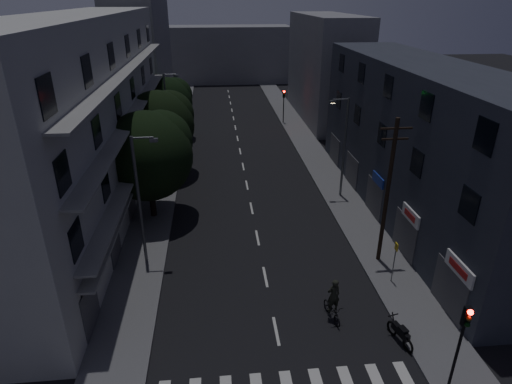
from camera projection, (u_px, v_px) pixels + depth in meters
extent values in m
plane|color=black|center=(243.00, 165.00, 41.94)|extent=(160.00, 160.00, 0.00)
cube|color=#565659|center=(165.00, 167.00, 41.23)|extent=(3.00, 90.00, 0.15)
cube|color=#565659|center=(318.00, 161.00, 42.59)|extent=(3.00, 90.00, 0.15)
cube|color=beige|center=(276.00, 331.00, 21.16)|extent=(0.15, 2.00, 0.01)
cube|color=beige|center=(265.00, 277.00, 25.22)|extent=(0.15, 2.00, 0.01)
cube|color=beige|center=(257.00, 238.00, 29.29)|extent=(0.15, 2.00, 0.01)
cube|color=beige|center=(252.00, 208.00, 33.36)|extent=(0.15, 2.00, 0.01)
cube|color=beige|center=(247.00, 185.00, 37.42)|extent=(0.15, 2.00, 0.01)
cube|color=beige|center=(243.00, 166.00, 41.49)|extent=(0.15, 2.00, 0.01)
cube|color=beige|center=(240.00, 151.00, 45.55)|extent=(0.15, 2.00, 0.01)
cube|color=beige|center=(238.00, 138.00, 49.62)|extent=(0.15, 2.00, 0.01)
cube|color=beige|center=(235.00, 128.00, 53.69)|extent=(0.15, 2.00, 0.01)
cube|color=beige|center=(233.00, 118.00, 57.75)|extent=(0.15, 2.00, 0.01)
cube|color=beige|center=(232.00, 110.00, 61.82)|extent=(0.15, 2.00, 0.01)
cube|color=beige|center=(230.00, 103.00, 65.88)|extent=(0.15, 2.00, 0.01)
cube|color=beige|center=(229.00, 97.00, 69.95)|extent=(0.15, 2.00, 0.01)
cube|color=beige|center=(228.00, 91.00, 74.02)|extent=(0.15, 2.00, 0.01)
cube|color=#AAABA6|center=(87.00, 116.00, 31.60)|extent=(6.00, 36.00, 14.00)
cube|color=black|center=(88.00, 297.00, 20.41)|extent=(0.06, 1.60, 1.60)
cube|color=black|center=(113.00, 234.00, 25.83)|extent=(0.06, 1.60, 1.60)
cube|color=black|center=(130.00, 192.00, 31.25)|extent=(0.06, 1.60, 1.60)
cube|color=black|center=(142.00, 163.00, 36.68)|extent=(0.06, 1.60, 1.60)
cube|color=black|center=(150.00, 142.00, 42.10)|extent=(0.06, 1.60, 1.60)
cube|color=black|center=(157.00, 125.00, 47.52)|extent=(0.06, 1.60, 1.60)
cube|color=black|center=(76.00, 240.00, 19.07)|extent=(0.06, 1.60, 1.60)
cube|color=black|center=(106.00, 186.00, 24.49)|extent=(0.06, 1.60, 1.60)
cube|color=black|center=(124.00, 151.00, 29.91)|extent=(0.06, 1.60, 1.60)
cube|color=black|center=(137.00, 127.00, 35.34)|extent=(0.06, 1.60, 1.60)
cube|color=black|center=(147.00, 110.00, 40.76)|extent=(0.06, 1.60, 1.60)
cube|color=black|center=(154.00, 96.00, 46.18)|extent=(0.06, 1.60, 1.60)
cube|color=black|center=(63.00, 173.00, 17.73)|extent=(0.06, 1.60, 1.60)
cube|color=black|center=(97.00, 132.00, 23.15)|extent=(0.06, 1.60, 1.60)
cube|color=black|center=(118.00, 106.00, 28.57)|extent=(0.06, 1.60, 1.60)
cube|color=black|center=(133.00, 88.00, 34.00)|extent=(0.06, 1.60, 1.60)
cube|color=black|center=(143.00, 75.00, 39.42)|extent=(0.06, 1.60, 1.60)
cube|color=black|center=(151.00, 66.00, 44.84)|extent=(0.06, 1.60, 1.60)
cube|color=black|center=(47.00, 96.00, 16.39)|extent=(0.06, 1.60, 1.60)
cube|color=black|center=(87.00, 71.00, 21.81)|extent=(0.06, 1.60, 1.60)
cube|color=black|center=(111.00, 56.00, 27.23)|extent=(0.06, 1.60, 1.60)
cube|color=black|center=(128.00, 46.00, 32.66)|extent=(0.06, 1.60, 1.60)
cube|color=black|center=(139.00, 39.00, 38.08)|extent=(0.06, 1.60, 1.60)
cube|color=black|center=(148.00, 33.00, 43.50)|extent=(0.06, 1.60, 1.60)
cube|color=gray|center=(140.00, 153.00, 33.17)|extent=(1.00, 32.40, 0.12)
cube|color=gray|center=(135.00, 112.00, 31.83)|extent=(1.00, 32.40, 0.12)
cube|color=gray|center=(129.00, 68.00, 30.49)|extent=(1.00, 32.40, 0.12)
cube|color=gray|center=(140.00, 164.00, 33.54)|extent=(0.80, 32.40, 0.12)
cube|color=#424247|center=(90.00, 307.00, 20.66)|extent=(0.06, 2.40, 2.40)
cube|color=#424247|center=(115.00, 242.00, 26.09)|extent=(0.06, 2.40, 2.40)
cube|color=#424247|center=(131.00, 200.00, 31.51)|extent=(0.06, 2.40, 2.40)
cube|color=#424247|center=(142.00, 170.00, 36.93)|extent=(0.06, 2.40, 2.40)
cube|color=#424247|center=(151.00, 147.00, 42.35)|extent=(0.06, 2.40, 2.40)
cube|color=#424247|center=(158.00, 130.00, 47.77)|extent=(0.06, 2.40, 2.40)
cube|color=#292D38|center=(419.00, 142.00, 30.79)|extent=(6.00, 28.00, 11.00)
cube|color=black|center=(469.00, 205.00, 19.79)|extent=(0.06, 1.40, 1.50)
cube|color=black|center=(417.00, 163.00, 24.76)|extent=(0.06, 1.40, 1.50)
cube|color=black|center=(382.00, 135.00, 29.73)|extent=(0.06, 1.40, 1.50)
cube|color=black|center=(357.00, 115.00, 34.70)|extent=(0.06, 1.40, 1.50)
cube|color=black|center=(339.00, 100.00, 39.67)|extent=(0.06, 1.40, 1.50)
cube|color=black|center=(485.00, 136.00, 18.41)|extent=(0.06, 1.40, 1.50)
cube|color=black|center=(426.00, 106.00, 23.38)|extent=(0.06, 1.40, 1.50)
cube|color=black|center=(388.00, 87.00, 28.35)|extent=(0.06, 1.40, 1.50)
cube|color=black|center=(361.00, 73.00, 33.31)|extent=(0.06, 1.40, 1.50)
cube|color=black|center=(342.00, 63.00, 38.28)|extent=(0.06, 1.40, 1.50)
cube|color=#424247|center=(449.00, 290.00, 21.84)|extent=(0.06, 3.00, 2.60)
cube|color=#424247|center=(404.00, 236.00, 26.81)|extent=(0.06, 3.00, 2.60)
cube|color=#424247|center=(374.00, 198.00, 31.78)|extent=(0.06, 3.00, 2.60)
cube|color=#424247|center=(352.00, 171.00, 36.75)|extent=(0.06, 3.00, 2.60)
cube|color=#424247|center=(335.00, 150.00, 41.72)|extent=(0.06, 3.00, 2.60)
cube|color=silver|center=(459.00, 268.00, 20.67)|extent=(0.12, 2.40, 0.80)
cube|color=#B21414|center=(458.00, 269.00, 20.66)|extent=(0.02, 1.60, 0.36)
cube|color=silver|center=(411.00, 216.00, 25.64)|extent=(0.12, 2.20, 0.80)
cube|color=#B21414|center=(410.00, 216.00, 25.63)|extent=(0.02, 1.40, 0.36)
cube|color=navy|center=(378.00, 180.00, 30.61)|extent=(0.12, 2.00, 0.70)
cube|color=slate|center=(142.00, 53.00, 58.28)|extent=(6.00, 20.00, 16.00)
cube|color=slate|center=(325.00, 68.00, 55.67)|extent=(6.00, 20.00, 13.00)
cube|color=slate|center=(225.00, 54.00, 80.51)|extent=(24.00, 8.00, 10.00)
cylinder|color=black|center=(151.00, 189.00, 31.13)|extent=(0.44, 0.44, 4.26)
sphere|color=black|center=(147.00, 156.00, 30.06)|extent=(6.39, 6.39, 6.39)
sphere|color=black|center=(161.00, 141.00, 30.53)|extent=(4.47, 4.47, 4.47)
sphere|color=black|center=(134.00, 153.00, 29.21)|extent=(4.15, 4.15, 4.15)
cylinder|color=black|center=(162.00, 152.00, 38.64)|extent=(0.44, 0.44, 4.11)
sphere|color=black|center=(159.00, 126.00, 37.61)|extent=(6.18, 6.18, 6.18)
sphere|color=black|center=(170.00, 115.00, 38.07)|extent=(4.33, 4.33, 4.33)
sphere|color=black|center=(149.00, 123.00, 36.79)|extent=(4.02, 4.02, 4.02)
cylinder|color=black|center=(169.00, 122.00, 48.39)|extent=(0.44, 0.44, 3.73)
sphere|color=black|center=(167.00, 103.00, 47.45)|extent=(5.57, 5.57, 5.57)
sphere|color=black|center=(175.00, 95.00, 47.87)|extent=(3.90, 3.90, 3.90)
sphere|color=black|center=(160.00, 100.00, 46.71)|extent=(3.62, 3.62, 3.62)
cylinder|color=black|center=(456.00, 356.00, 17.42)|extent=(0.12, 0.12, 3.20)
cube|color=black|center=(467.00, 316.00, 16.56)|extent=(0.28, 0.22, 0.90)
sphere|color=#FF0C05|center=(470.00, 312.00, 16.29)|extent=(0.22, 0.22, 0.22)
sphere|color=#3F330C|center=(469.00, 318.00, 16.41)|extent=(0.22, 0.22, 0.22)
sphere|color=black|center=(467.00, 325.00, 16.54)|extent=(0.22, 0.22, 0.22)
cylinder|color=black|center=(283.00, 110.00, 54.67)|extent=(0.12, 0.12, 3.20)
cube|color=black|center=(284.00, 94.00, 53.81)|extent=(0.28, 0.22, 0.90)
sphere|color=#FF0C05|center=(284.00, 92.00, 53.54)|extent=(0.22, 0.22, 0.22)
sphere|color=#3F330C|center=(284.00, 94.00, 53.66)|extent=(0.22, 0.22, 0.22)
sphere|color=black|center=(284.00, 96.00, 53.79)|extent=(0.22, 0.22, 0.22)
cylinder|color=black|center=(183.00, 111.00, 54.29)|extent=(0.12, 0.12, 3.20)
cube|color=black|center=(181.00, 95.00, 53.43)|extent=(0.28, 0.22, 0.90)
sphere|color=black|center=(181.00, 92.00, 53.16)|extent=(0.22, 0.22, 0.22)
sphere|color=#3F330C|center=(181.00, 95.00, 53.28)|extent=(0.22, 0.22, 0.22)
sphere|color=#0CFF26|center=(182.00, 97.00, 53.41)|extent=(0.22, 0.22, 0.22)
cylinder|color=#525359|center=(139.00, 202.00, 24.90)|extent=(0.18, 0.18, 8.00)
cylinder|color=#525359|center=(142.00, 138.00, 23.32)|extent=(1.20, 0.10, 0.10)
cube|color=#525359|center=(154.00, 140.00, 23.43)|extent=(0.45, 0.25, 0.18)
cube|color=#4C4C4C|center=(154.00, 142.00, 23.48)|extent=(0.35, 0.18, 0.04)
cylinder|color=#5A5E62|center=(344.00, 149.00, 33.58)|extent=(0.18, 0.18, 8.00)
cylinder|color=#5A5E62|center=(341.00, 99.00, 31.89)|extent=(1.20, 0.10, 0.10)
cube|color=#5A5E62|center=(333.00, 102.00, 31.90)|extent=(0.45, 0.25, 0.18)
cube|color=#FFD88C|center=(333.00, 103.00, 31.94)|extent=(0.35, 0.18, 0.04)
cylinder|color=slate|center=(167.00, 114.00, 43.53)|extent=(0.18, 0.18, 8.00)
cylinder|color=slate|center=(170.00, 74.00, 41.95)|extent=(1.20, 0.10, 0.10)
cube|color=slate|center=(176.00, 76.00, 42.06)|extent=(0.45, 0.25, 0.18)
cube|color=#4C4C4C|center=(176.00, 77.00, 42.11)|extent=(0.35, 0.18, 0.04)
cylinder|color=black|center=(387.00, 194.00, 24.81)|extent=(0.24, 0.24, 9.00)
cube|color=black|center=(396.00, 128.00, 23.18)|extent=(1.80, 0.10, 0.10)
cube|color=black|center=(395.00, 139.00, 23.43)|extent=(1.50, 0.10, 0.10)
cylinder|color=#595B60|center=(394.00, 263.00, 24.10)|extent=(0.06, 0.06, 2.50)
cube|color=yellow|center=(396.00, 247.00, 23.66)|extent=(0.05, 0.35, 0.45)
torus|color=black|center=(408.00, 346.00, 19.87)|extent=(0.28, 0.73, 0.72)
torus|color=black|center=(392.00, 328.00, 20.91)|extent=(0.28, 0.73, 0.72)
cube|color=black|center=(401.00, 331.00, 20.25)|extent=(0.52, 1.15, 0.36)
cube|color=black|center=(403.00, 329.00, 20.01)|extent=(0.41, 0.52, 0.10)
cylinder|color=black|center=(394.00, 321.00, 20.68)|extent=(0.17, 0.45, 0.86)
cube|color=black|center=(393.00, 315.00, 20.63)|extent=(0.55, 0.18, 0.04)
imported|color=black|center=(332.00, 310.00, 21.82)|extent=(0.98, 1.96, 0.99)
imported|color=black|center=(334.00, 295.00, 21.42)|extent=(0.76, 0.57, 1.89)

